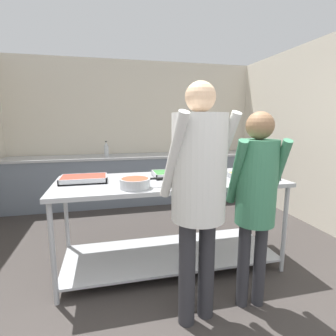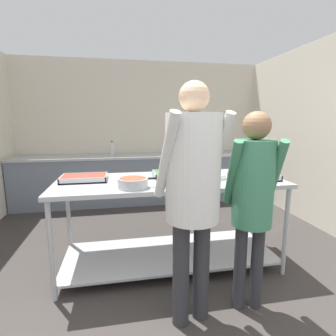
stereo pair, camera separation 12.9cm
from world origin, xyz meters
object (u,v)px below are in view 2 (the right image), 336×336
at_px(serving_tray_vegetables, 254,177).
at_px(serving_tray_greens, 84,178).
at_px(guest_serving_left, 253,191).
at_px(water_bottle, 112,149).
at_px(serving_tray_roast, 174,174).
at_px(plate_stack, 213,176).
at_px(sauce_pan, 133,182).
at_px(guest_serving_right, 193,181).

bearing_deg(serving_tray_vegetables, serving_tray_greens, 171.16).
height_order(guest_serving_left, water_bottle, guest_serving_left).
relative_size(serving_tray_vegetables, guest_serving_left, 0.29).
bearing_deg(serving_tray_roast, water_bottle, 107.93).
distance_m(serving_tray_greens, plate_stack, 1.31).
relative_size(sauce_pan, plate_stack, 1.59).
relative_size(serving_tray_greens, serving_tray_vegetables, 0.96).
relative_size(serving_tray_greens, guest_serving_left, 0.28).
xyz_separation_m(serving_tray_greens, water_bottle, (0.23, 2.16, 0.06)).
xyz_separation_m(serving_tray_greens, plate_stack, (1.30, -0.14, -0.00)).
xyz_separation_m(sauce_pan, water_bottle, (-0.23, 2.53, 0.04)).
height_order(sauce_pan, serving_tray_vegetables, sauce_pan).
relative_size(serving_tray_roast, guest_serving_left, 0.27).
bearing_deg(serving_tray_vegetables, guest_serving_right, -141.71).
bearing_deg(plate_stack, guest_serving_left, -85.88).
height_order(serving_tray_roast, guest_serving_right, guest_serving_right).
height_order(serving_tray_greens, guest_serving_left, guest_serving_left).
bearing_deg(water_bottle, serving_tray_vegetables, -58.88).
bearing_deg(serving_tray_greens, sauce_pan, -39.06).
bearing_deg(serving_tray_roast, guest_serving_left, -64.34).
bearing_deg(guest_serving_right, water_bottle, 101.50).
relative_size(sauce_pan, serving_tray_roast, 0.95).
relative_size(serving_tray_vegetables, water_bottle, 1.70).
bearing_deg(sauce_pan, serving_tray_vegetables, 5.23).
distance_m(guest_serving_left, guest_serving_right, 0.51).
bearing_deg(water_bottle, guest_serving_left, -69.69).
xyz_separation_m(plate_stack, water_bottle, (-1.07, 2.30, 0.06)).
bearing_deg(serving_tray_greens, guest_serving_right, -47.17).
distance_m(serving_tray_greens, sauce_pan, 0.60).
bearing_deg(guest_serving_left, water_bottle, 110.31).
relative_size(serving_tray_greens, water_bottle, 1.63).
xyz_separation_m(serving_tray_greens, guest_serving_left, (1.35, -0.87, 0.04)).
distance_m(serving_tray_roast, serving_tray_vegetables, 0.83).
bearing_deg(guest_serving_right, serving_tray_vegetables, 38.29).
bearing_deg(guest_serving_left, guest_serving_right, -174.03).
relative_size(plate_stack, water_bottle, 0.95).
bearing_deg(water_bottle, guest_serving_right, -78.50).
xyz_separation_m(serving_tray_greens, serving_tray_roast, (0.92, 0.03, -0.00)).
height_order(plate_stack, guest_serving_left, guest_serving_left).
height_order(serving_tray_greens, plate_stack, serving_tray_greens).
distance_m(plate_stack, serving_tray_vegetables, 0.41).
height_order(guest_serving_left, guest_serving_right, guest_serving_right).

